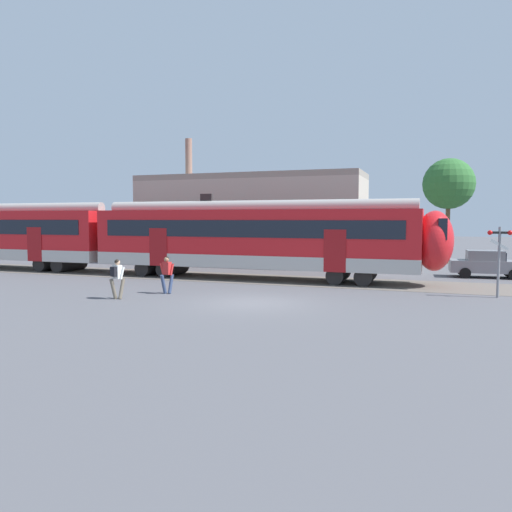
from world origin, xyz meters
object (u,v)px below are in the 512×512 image
object	(u,v)px
pedestrian_red	(167,272)
crossing_signal	(499,250)
pedestrian_white	(117,275)
parked_car_grey	(487,264)
commuter_train	(120,236)

from	to	relation	value
pedestrian_red	crossing_signal	xyz separation A→B (m)	(13.72, 3.66, 1.05)
pedestrian_white	crossing_signal	world-z (taller)	crossing_signal
pedestrian_red	crossing_signal	bearing A→B (deg)	14.95
parked_car_grey	crossing_signal	world-z (taller)	crossing_signal
pedestrian_white	crossing_signal	bearing A→B (deg)	20.82
pedestrian_white	crossing_signal	size ratio (longest dim) A/B	0.56
parked_car_grey	commuter_train	bearing A→B (deg)	-166.63
pedestrian_white	parked_car_grey	xyz separation A→B (m)	(15.21, 13.39, -0.21)
commuter_train	pedestrian_red	bearing A→B (deg)	-42.89
parked_car_grey	pedestrian_red	bearing A→B (deg)	-140.90
commuter_train	parked_car_grey	xyz separation A→B (m)	(20.91, 4.97, -1.47)
pedestrian_white	pedestrian_red	xyz separation A→B (m)	(1.21, 2.01, -0.03)
parked_car_grey	crossing_signal	size ratio (longest dim) A/B	1.36
commuter_train	pedestrian_red	distance (m)	9.51
commuter_train	parked_car_grey	bearing A→B (deg)	13.37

